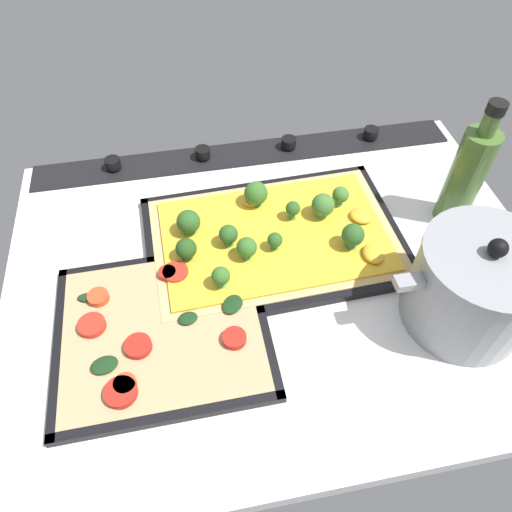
# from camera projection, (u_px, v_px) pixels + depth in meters

# --- Properties ---
(ground_plane) EXTENTS (0.83, 0.64, 0.03)m
(ground_plane) POSITION_uv_depth(u_px,v_px,m) (278.00, 275.00, 0.74)
(ground_plane) COLOR white
(stove_control_panel) EXTENTS (0.79, 0.07, 0.03)m
(stove_control_panel) POSITION_uv_depth(u_px,v_px,m) (246.00, 152.00, 0.91)
(stove_control_panel) COLOR black
(stove_control_panel) RESTS_ON ground_plane
(baking_tray_front) EXTENTS (0.41, 0.28, 0.01)m
(baking_tray_front) POSITION_uv_depth(u_px,v_px,m) (274.00, 241.00, 0.76)
(baking_tray_front) COLOR black
(baking_tray_front) RESTS_ON ground_plane
(broccoli_pizza) EXTENTS (0.39, 0.26, 0.06)m
(broccoli_pizza) POSITION_uv_depth(u_px,v_px,m) (274.00, 234.00, 0.75)
(broccoli_pizza) COLOR tan
(broccoli_pizza) RESTS_ON baking_tray_front
(baking_tray_back) EXTENTS (0.29, 0.26, 0.01)m
(baking_tray_back) POSITION_uv_depth(u_px,v_px,m) (163.00, 331.00, 0.66)
(baking_tray_back) COLOR black
(baking_tray_back) RESTS_ON ground_plane
(veggie_pizza_back) EXTENTS (0.27, 0.24, 0.02)m
(veggie_pizza_back) POSITION_uv_depth(u_px,v_px,m) (159.00, 329.00, 0.65)
(veggie_pizza_back) COLOR tan
(veggie_pizza_back) RESTS_ON baking_tray_back
(cooking_pot) EXTENTS (0.24, 0.17, 0.16)m
(cooking_pot) POSITION_uv_depth(u_px,v_px,m) (475.00, 287.00, 0.63)
(cooking_pot) COLOR gray
(cooking_pot) RESTS_ON ground_plane
(oil_bottle) EXTENTS (0.05, 0.05, 0.22)m
(oil_bottle) POSITION_uv_depth(u_px,v_px,m) (467.00, 175.00, 0.74)
(oil_bottle) COLOR #476B2D
(oil_bottle) RESTS_ON ground_plane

